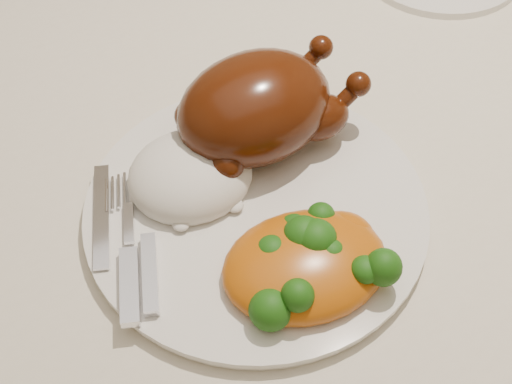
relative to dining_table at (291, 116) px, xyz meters
name	(u,v)px	position (x,y,z in m)	size (l,w,h in m)	color
floor	(278,358)	(0.00, 0.00, -0.67)	(4.00, 4.00, 0.00)	brown
dining_table	(291,116)	(0.00, 0.00, 0.00)	(1.60, 0.90, 0.76)	brown
tablecloth	(293,71)	(0.00, 0.00, 0.07)	(1.73, 1.03, 0.18)	beige
dinner_plate	(256,210)	(-0.13, -0.19, 0.11)	(0.30, 0.30, 0.01)	silver
roast_chicken	(259,106)	(-0.10, -0.12, 0.16)	(0.19, 0.13, 0.10)	#481907
rice_mound	(190,176)	(-0.18, -0.14, 0.13)	(0.12, 0.10, 0.06)	white
mac_and_cheese	(309,261)	(-0.12, -0.27, 0.13)	(0.15, 0.12, 0.06)	#B4580B
cutlery	(130,257)	(-0.25, -0.20, 0.12)	(0.06, 0.17, 0.01)	silver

